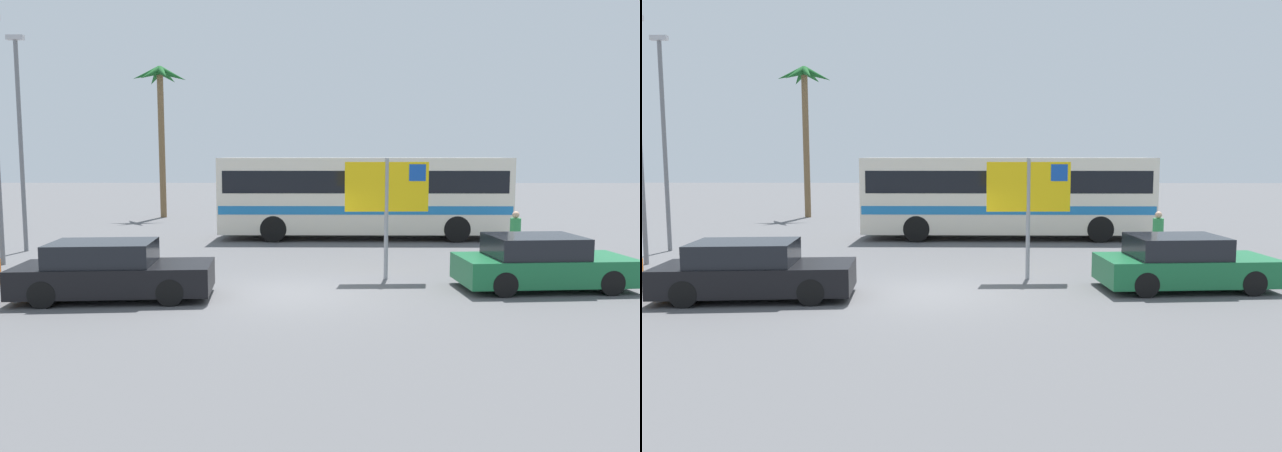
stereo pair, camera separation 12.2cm
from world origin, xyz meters
TOP-DOWN VIEW (x-y plane):
  - ground at (0.00, 0.00)m, footprint 120.00×120.00m
  - bus_front_coach at (2.38, 10.14)m, footprint 11.17×2.72m
  - ferry_sign at (2.56, 1.85)m, footprint 2.20×0.15m
  - car_green at (6.20, 0.63)m, footprint 4.29×2.20m
  - car_black at (-3.96, -0.57)m, footprint 4.50×2.12m
  - pedestrian_crossing_lot at (6.63, 4.23)m, footprint 0.32×0.32m
  - lamp_post_right_side at (-9.37, 6.56)m, footprint 0.56×0.20m
  - palm_tree_seaside at (-7.74, 18.36)m, footprint 2.85×2.76m

SIDE VIEW (x-z plane):
  - ground at x=0.00m, z-range 0.00..0.00m
  - car_black at x=-3.96m, z-range -0.03..1.30m
  - car_green at x=6.20m, z-range -0.03..1.30m
  - pedestrian_crossing_lot at x=6.63m, z-range 0.14..1.73m
  - bus_front_coach at x=2.38m, z-range 0.20..3.37m
  - ferry_sign at x=2.56m, z-range 0.73..3.93m
  - lamp_post_right_side at x=-9.37m, z-range 0.33..7.55m
  - palm_tree_seaside at x=-7.74m, z-range 2.31..10.17m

